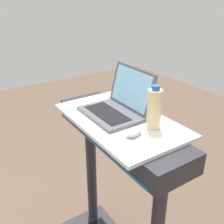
% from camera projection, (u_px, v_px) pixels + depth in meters
% --- Properties ---
extents(desk_board, '(0.72, 0.43, 0.02)m').
position_uv_depth(desk_board, '(120.00, 120.00, 1.42)').
color(desk_board, white).
rests_on(desk_board, treadmill_base).
extents(laptop, '(0.34, 0.29, 0.24)m').
position_uv_depth(laptop, '(117.00, 105.00, 1.45)').
color(laptop, '#515459').
rests_on(laptop, desk_board).
extents(computer_mouse, '(0.09, 0.12, 0.03)m').
position_uv_depth(computer_mouse, '(134.00, 132.00, 1.25)').
color(computer_mouse, '#B2B2B7').
rests_on(computer_mouse, desk_board).
extents(water_bottle, '(0.07, 0.07, 0.22)m').
position_uv_depth(water_bottle, '(154.00, 109.00, 1.28)').
color(water_bottle, beige).
rests_on(water_bottle, desk_board).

